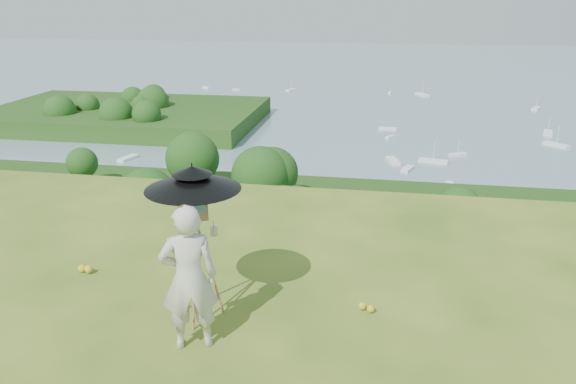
# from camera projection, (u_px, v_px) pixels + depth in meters

# --- Properties ---
(shoreline_tier) EXTENTS (170.00, 28.00, 8.00)m
(shoreline_tier) POSITION_uv_depth(u_px,v_px,m) (356.00, 264.00, 87.55)
(shoreline_tier) COLOR slate
(shoreline_tier) RESTS_ON bay_water
(bay_water) EXTENTS (700.00, 700.00, 0.00)m
(bay_water) POSITION_uv_depth(u_px,v_px,m) (378.00, 87.00, 240.05)
(bay_water) COLOR slate
(bay_water) RESTS_ON ground
(peninsula) EXTENTS (90.00, 60.00, 12.00)m
(peninsula) POSITION_uv_depth(u_px,v_px,m) (126.00, 107.00, 171.51)
(peninsula) COLOR #1A3D10
(peninsula) RESTS_ON bay_water
(slope_trees) EXTENTS (110.00, 50.00, 6.00)m
(slope_trees) POSITION_uv_depth(u_px,v_px,m) (338.00, 253.00, 43.37)
(slope_trees) COLOR #1F4414
(slope_trees) RESTS_ON forest_slope
(harbor_town) EXTENTS (110.00, 22.00, 5.00)m
(harbor_town) POSITION_uv_depth(u_px,v_px,m) (358.00, 226.00, 85.37)
(harbor_town) COLOR silver
(harbor_town) RESTS_ON shoreline_tier
(moored_boats) EXTENTS (140.00, 140.00, 0.70)m
(moored_boats) POSITION_uv_depth(u_px,v_px,m) (331.00, 125.00, 168.60)
(moored_boats) COLOR white
(moored_boats) RESTS_ON bay_water
(wildflowers) EXTENTS (10.00, 10.50, 0.12)m
(wildflowers) POSITION_uv_depth(u_px,v_px,m) (95.00, 376.00, 6.07)
(wildflowers) COLOR gold
(wildflowers) RESTS_ON ground
(painter) EXTENTS (0.77, 0.64, 1.80)m
(painter) POSITION_uv_depth(u_px,v_px,m) (189.00, 278.00, 6.40)
(painter) COLOR beige
(painter) RESTS_ON ground
(field_easel) EXTENTS (0.84, 0.84, 1.69)m
(field_easel) POSITION_uv_depth(u_px,v_px,m) (197.00, 258.00, 7.00)
(field_easel) COLOR #A36744
(field_easel) RESTS_ON ground
(sun_umbrella) EXTENTS (1.51, 1.51, 0.69)m
(sun_umbrella) POSITION_uv_depth(u_px,v_px,m) (193.00, 190.00, 6.73)
(sun_umbrella) COLOR black
(sun_umbrella) RESTS_ON field_easel
(painter_cap) EXTENTS (0.27, 0.29, 0.10)m
(painter_cap) POSITION_uv_depth(u_px,v_px,m) (184.00, 209.00, 6.12)
(painter_cap) COLOR #E27C81
(painter_cap) RESTS_ON painter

